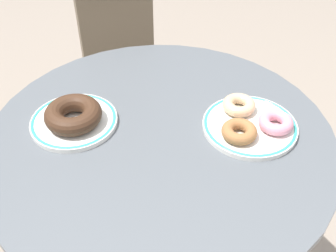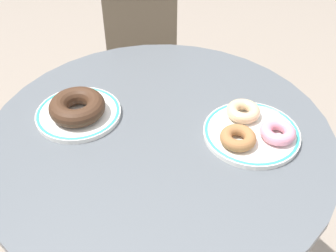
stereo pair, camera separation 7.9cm
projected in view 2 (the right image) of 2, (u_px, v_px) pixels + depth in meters
The scene contains 7 objects.
cafe_table at pixel (161, 197), 0.93m from camera, with size 0.68×0.68×0.71m.
plate_left at pixel (79, 113), 0.83m from camera, with size 0.17×0.17×0.01m.
plate_right at pixel (251, 133), 0.79m from camera, with size 0.19×0.19×0.01m.
donut_chocolate at pixel (78, 106), 0.81m from camera, with size 0.11×0.11×0.04m, color #422819.
donut_pink_frosted at pixel (278, 132), 0.76m from camera, with size 0.07×0.07×0.02m, color pink.
donut_glazed at pixel (243, 111), 0.81m from camera, with size 0.07×0.07×0.02m, color #E0B789.
donut_cinnamon at pixel (238, 139), 0.75m from camera, with size 0.07×0.07×0.02m, color #A36B3D.
Camera 2 is at (0.17, -0.57, 1.25)m, focal length 43.57 mm.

